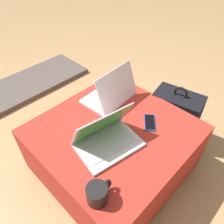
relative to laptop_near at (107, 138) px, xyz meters
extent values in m
plane|color=tan|center=(0.11, 0.05, -0.45)|extent=(14.00, 14.00, 0.00)
cube|color=maroon|center=(0.11, 0.05, -0.43)|extent=(0.82, 0.80, 0.05)
cube|color=#B22D23|center=(0.11, 0.05, -0.22)|extent=(0.85, 0.83, 0.36)
cube|color=silver|center=(0.00, -0.02, -0.04)|extent=(0.37, 0.28, 0.02)
cube|color=#B2B2B7|center=(0.00, -0.03, -0.03)|extent=(0.31, 0.18, 0.00)
cube|color=silver|center=(0.01, 0.04, 0.07)|extent=(0.35, 0.17, 0.21)
cube|color=green|center=(0.01, 0.04, 0.07)|extent=(0.31, 0.15, 0.18)
cube|color=silver|center=(0.28, 0.27, -0.04)|extent=(0.34, 0.25, 0.02)
cube|color=#B2B2B7|center=(0.28, 0.28, -0.03)|extent=(0.29, 0.15, 0.00)
cube|color=silver|center=(0.29, 0.19, 0.08)|extent=(0.33, 0.10, 0.22)
cube|color=black|center=(0.29, 0.20, 0.08)|extent=(0.29, 0.09, 0.20)
cube|color=#1E4C9E|center=(0.29, -0.07, -0.04)|extent=(0.15, 0.14, 0.01)
cube|color=black|center=(0.29, -0.07, -0.04)|extent=(0.13, 0.12, 0.00)
cube|color=black|center=(0.64, -0.06, -0.25)|extent=(0.26, 0.37, 0.41)
cube|color=black|center=(0.76, -0.04, -0.33)|extent=(0.12, 0.28, 0.18)
torus|color=black|center=(0.64, -0.06, -0.02)|extent=(0.03, 0.10, 0.10)
cylinder|color=black|center=(-0.25, -0.19, 0.00)|extent=(0.09, 0.09, 0.09)
torus|color=black|center=(-0.20, -0.19, 0.00)|extent=(0.07, 0.02, 0.07)
cube|color=#564C47|center=(0.11, 1.37, -0.43)|extent=(1.40, 0.50, 0.04)
camera|label=1|loc=(-0.52, -0.55, 0.88)|focal=35.00mm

